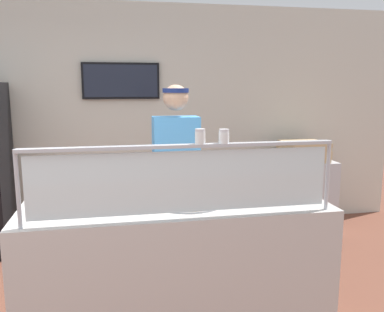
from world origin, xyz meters
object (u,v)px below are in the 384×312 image
object	(u,v)px
parmesan_shaker	(200,137)
worker_figure	(177,175)
pepper_flake_shaker	(224,137)
pizza_server	(183,198)
pizza_tray	(188,200)
pizza_box_stack	(304,151)

from	to	relation	value
parmesan_shaker	worker_figure	xyz separation A→B (m)	(0.01, 0.94, -0.44)
pepper_flake_shaker	worker_figure	size ratio (longest dim) A/B	0.05
pizza_server	worker_figure	world-z (taller)	worker_figure
worker_figure	pizza_tray	bearing A→B (deg)	-92.03
pizza_tray	pizza_box_stack	world-z (taller)	pizza_box_stack
pizza_server	pizza_box_stack	size ratio (longest dim) A/B	0.55
parmesan_shaker	pepper_flake_shaker	xyz separation A→B (m)	(0.15, 0.00, -0.00)
worker_figure	pizza_box_stack	distance (m)	2.04
pizza_server	pizza_box_stack	bearing A→B (deg)	41.15
worker_figure	parmesan_shaker	bearing A→B (deg)	-90.33
pizza_box_stack	worker_figure	bearing A→B (deg)	-146.81
pizza_tray	pizza_server	bearing A→B (deg)	-152.69
pizza_box_stack	parmesan_shaker	bearing A→B (deg)	-129.74
pizza_tray	pepper_flake_shaker	size ratio (longest dim) A/B	5.93
pepper_flake_shaker	pizza_server	bearing A→B (deg)	123.91
pizza_tray	pepper_flake_shaker	xyz separation A→B (m)	(0.16, -0.32, 0.48)
pizza_server	pepper_flake_shaker	size ratio (longest dim) A/B	3.25
pizza_server	parmesan_shaker	distance (m)	0.55
parmesan_shaker	worker_figure	world-z (taller)	worker_figure
pizza_box_stack	pizza_tray	bearing A→B (deg)	-134.84
pizza_tray	worker_figure	xyz separation A→B (m)	(0.02, 0.62, 0.04)
pizza_server	worker_figure	bearing A→B (deg)	80.89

